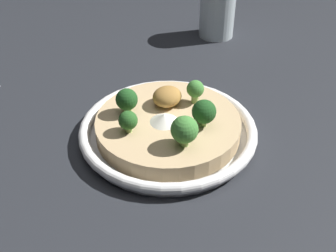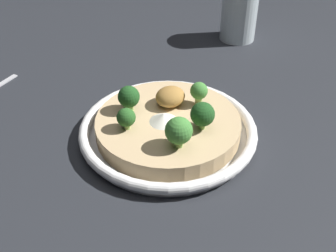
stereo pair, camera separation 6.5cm
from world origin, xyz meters
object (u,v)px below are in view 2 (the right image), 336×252
Objects in this scene: broccoli_front_left at (179,131)px; broccoli_right at (199,92)px; risotto_bowl at (168,129)px; drinking_glass at (239,11)px; broccoli_front at (203,115)px; broccoli_back_left at (129,97)px; broccoli_left at (126,118)px.

broccoli_front_left is 1.19× the size of broccoli_right.
drinking_glass is at bearing 21.46° from risotto_bowl.
broccoli_back_left is at bearing 111.34° from broccoli_front.
broccoli_left is at bearing -164.64° from drinking_glass.
risotto_bowl is at bearing -158.54° from drinking_glass.
broccoli_front_left is 1.38× the size of broccoli_left.
drinking_glass reaches higher than broccoli_front_left.
broccoli_back_left is 0.33× the size of drinking_glass.
broccoli_right is at bearing -5.43° from risotto_bowl.
drinking_glass is (0.40, 0.20, 0.00)m from broccoli_front_left.
broccoli_front_left reaches higher than broccoli_left.
broccoli_back_left is at bearing 112.77° from risotto_bowl.
broccoli_back_left is at bearing 44.18° from broccoli_left.
broccoli_front_left reaches higher than broccoli_front.
broccoli_back_left is (-0.03, 0.06, 0.04)m from risotto_bowl.
broccoli_left is at bearing 155.91° from risotto_bowl.
broccoli_left is at bearing -135.82° from broccoli_back_left.
risotto_bowl is 5.92× the size of broccoli_front_left.
broccoli_right is at bearing 46.11° from broccoli_front.
broccoli_back_left is at bearing -167.97° from drinking_glass.
risotto_bowl is at bearing -67.23° from broccoli_back_left.
broccoli_front is at bearing -68.66° from broccoli_back_left.
risotto_bowl is 8.14× the size of broccoli_left.
broccoli_front is at bearing -150.54° from drinking_glass.
risotto_bowl is 0.08m from broccoli_front_left.
broccoli_right is (0.04, 0.05, -0.00)m from broccoli_front.
broccoli_front_left is at bearing -73.84° from broccoli_left.
broccoli_front_left is 0.09m from broccoli_left.
broccoli_front_left is 0.45m from drinking_glass.
broccoli_front is at bearing 4.27° from broccoli_front_left.
risotto_bowl is 6.37× the size of broccoli_front.
broccoli_front_left is at bearing -153.51° from drinking_glass.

